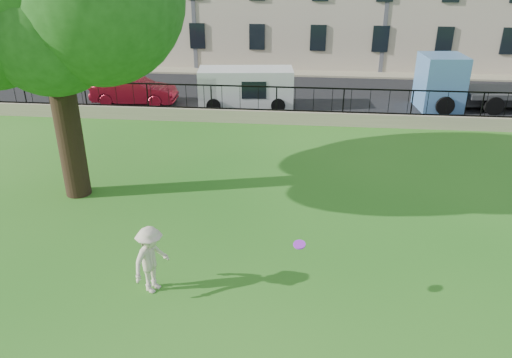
# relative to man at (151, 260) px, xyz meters

# --- Properties ---
(ground) EXTENTS (120.00, 120.00, 0.00)m
(ground) POSITION_rel_man_xyz_m (2.08, 0.64, -0.84)
(ground) COLOR #1F6718
(ground) RESTS_ON ground
(retaining_wall) EXTENTS (50.00, 0.40, 0.60)m
(retaining_wall) POSITION_rel_man_xyz_m (2.08, 12.64, -0.54)
(retaining_wall) COLOR gray
(retaining_wall) RESTS_ON ground
(iron_railing) EXTENTS (50.00, 0.05, 1.13)m
(iron_railing) POSITION_rel_man_xyz_m (2.08, 12.64, 0.31)
(iron_railing) COLOR black
(iron_railing) RESTS_ON retaining_wall
(street) EXTENTS (60.00, 9.00, 0.01)m
(street) POSITION_rel_man_xyz_m (2.08, 17.34, -0.84)
(street) COLOR black
(street) RESTS_ON ground
(sidewalk) EXTENTS (60.00, 1.40, 0.12)m
(sidewalk) POSITION_rel_man_xyz_m (2.08, 22.54, -0.78)
(sidewalk) COLOR gray
(sidewalk) RESTS_ON ground
(man) EXTENTS (1.02, 1.25, 1.68)m
(man) POSITION_rel_man_xyz_m (0.00, 0.00, 0.00)
(man) COLOR beige
(man) RESTS_ON ground
(frisbee) EXTENTS (0.35, 0.35, 0.12)m
(frisbee) POSITION_rel_man_xyz_m (3.38, -0.10, 0.69)
(frisbee) COLOR #A427DE
(red_sedan) EXTENTS (4.35, 1.64, 1.42)m
(red_sedan) POSITION_rel_man_xyz_m (-5.39, 15.04, -0.13)
(red_sedan) COLOR maroon
(red_sedan) RESTS_ON street
(white_van) EXTENTS (4.82, 2.33, 1.95)m
(white_van) POSITION_rel_man_xyz_m (0.39, 15.04, 0.14)
(white_van) COLOR silver
(white_van) RESTS_ON street
(blue_truck) EXTENTS (6.51, 2.82, 2.65)m
(blue_truck) POSITION_rel_man_xyz_m (12.15, 16.04, 0.49)
(blue_truck) COLOR #5182BE
(blue_truck) RESTS_ON street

